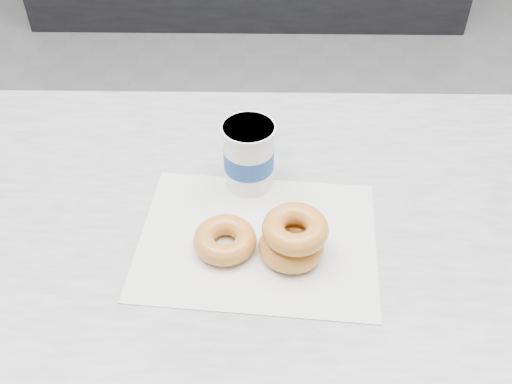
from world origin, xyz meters
TOP-DOWN VIEW (x-y plane):
  - ground at (0.00, 0.00)m, footprint 5.00×5.00m
  - wax_paper at (0.09, -0.61)m, footprint 0.36×0.29m
  - donut_single at (0.05, -0.62)m, footprint 0.09×0.09m
  - donut_stack at (0.14, -0.63)m, footprint 0.13×0.13m
  - coffee_cup at (0.08, -0.48)m, footprint 0.10×0.10m

SIDE VIEW (x-z plane):
  - ground at x=0.00m, z-range 0.00..0.00m
  - wax_paper at x=0.09m, z-range 0.90..0.90m
  - donut_single at x=0.05m, z-range 0.90..0.93m
  - donut_stack at x=0.14m, z-range 0.90..0.97m
  - coffee_cup at x=0.08m, z-range 0.90..1.01m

